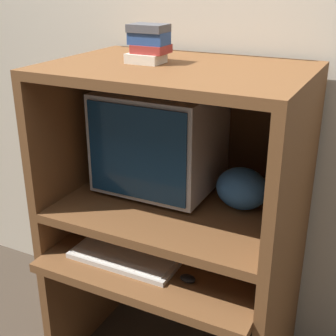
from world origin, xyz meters
name	(u,v)px	position (x,y,z in m)	size (l,w,h in m)	color
wall_back	(216,64)	(0.00, 0.73, 1.30)	(6.00, 0.06, 2.60)	beige
desk_base	(170,295)	(0.00, 0.28, 0.39)	(0.95, 0.74, 0.63)	brown
desk_monitor_shelf	(176,211)	(0.00, 0.33, 0.77)	(0.95, 0.67, 0.18)	brown
hutch_upper	(181,111)	(0.00, 0.37, 1.18)	(0.95, 0.67, 0.55)	brown
crt_monitor	(160,139)	(-0.12, 0.44, 1.03)	(0.46, 0.41, 0.43)	#B2B2B7
keyboard	(124,258)	(-0.12, 0.11, 0.64)	(0.43, 0.17, 0.03)	beige
mouse	(188,278)	(0.16, 0.10, 0.64)	(0.06, 0.04, 0.03)	black
snack_bag	(242,189)	(0.25, 0.40, 0.89)	(0.20, 0.15, 0.17)	#336BB7
book_stack	(149,44)	(-0.12, 0.34, 1.43)	(0.14, 0.12, 0.14)	beige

